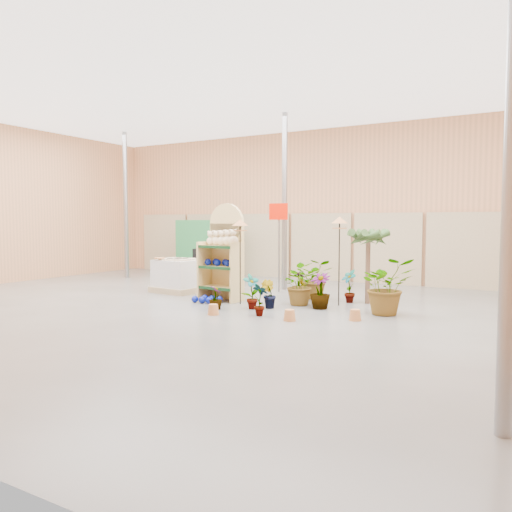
{
  "coord_description": "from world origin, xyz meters",
  "views": [
    {
      "loc": [
        5.71,
        -7.98,
        1.76
      ],
      "look_at": [
        0.3,
        1.5,
        1.0
      ],
      "focal_mm": 35.0,
      "sensor_mm": 36.0,
      "label": 1
    }
  ],
  "objects_px": {
    "display_shelf": "(224,256)",
    "pallet_stack": "(178,276)",
    "bird_table_front": "(240,225)",
    "potted_plant_2": "(298,284)"
  },
  "relations": [
    {
      "from": "pallet_stack",
      "to": "bird_table_front",
      "type": "distance_m",
      "value": 2.7
    },
    {
      "from": "pallet_stack",
      "to": "bird_table_front",
      "type": "bearing_deg",
      "value": -11.62
    },
    {
      "from": "display_shelf",
      "to": "bird_table_front",
      "type": "xyz_separation_m",
      "value": [
        0.6,
        -0.31,
        0.69
      ]
    },
    {
      "from": "pallet_stack",
      "to": "potted_plant_2",
      "type": "bearing_deg",
      "value": 2.08
    },
    {
      "from": "display_shelf",
      "to": "potted_plant_2",
      "type": "height_order",
      "value": "display_shelf"
    },
    {
      "from": "display_shelf",
      "to": "bird_table_front",
      "type": "distance_m",
      "value": 0.97
    },
    {
      "from": "potted_plant_2",
      "to": "display_shelf",
      "type": "bearing_deg",
      "value": -174.12
    },
    {
      "from": "display_shelf",
      "to": "pallet_stack",
      "type": "distance_m",
      "value": 1.82
    },
    {
      "from": "bird_table_front",
      "to": "display_shelf",
      "type": "bearing_deg",
      "value": 152.93
    },
    {
      "from": "display_shelf",
      "to": "bird_table_front",
      "type": "height_order",
      "value": "display_shelf"
    }
  ]
}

